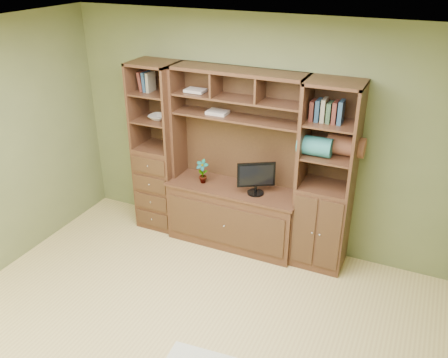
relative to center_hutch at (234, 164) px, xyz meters
The scene contains 10 objects.
room 1.76m from the center_hutch, 84.51° to the right, with size 4.60×4.10×2.64m.
center_hutch is the anchor object (origin of this frame).
left_tower 1.00m from the center_hutch, behind, with size 0.50×0.45×2.05m, color #4C2B1A.
right_tower 1.03m from the center_hutch, ahead, with size 0.55×0.45×2.05m, color #4C2B1A.
monitor 0.29m from the center_hutch, ahead, with size 0.42×0.19×0.51m, color black.
orchid 0.41m from the center_hutch, behind, with size 0.15×0.10×0.28m, color brown.
magazines 0.59m from the center_hutch, 159.02° to the left, with size 0.23×0.17×0.03m, color #B9A89D.
bowl 1.05m from the center_hutch, behind, with size 0.21×0.21×0.05m, color beige.
blanket_teal 0.96m from the center_hutch, ahead, with size 0.34×0.20×0.20m, color teal.
blanket_red 1.23m from the center_hutch, ahead, with size 0.37×0.20×0.20m, color brown.
Camera 1 is at (1.71, -2.66, 3.18)m, focal length 38.00 mm.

